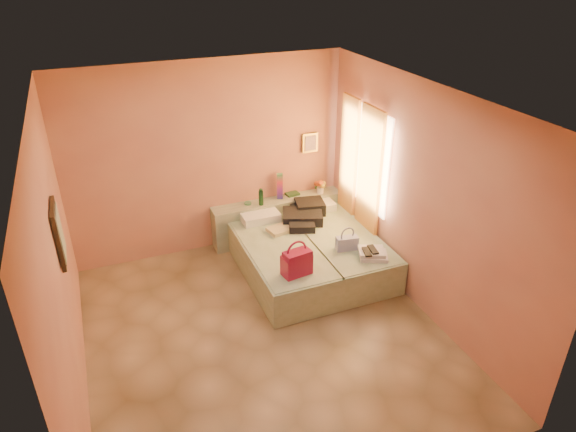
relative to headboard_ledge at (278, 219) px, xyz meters
name	(u,v)px	position (x,y,z in m)	size (l,w,h in m)	color
ground	(265,335)	(-0.98, -2.10, -0.33)	(4.50, 4.50, 0.00)	tan
room_walls	(262,176)	(-0.77, -1.53, 1.46)	(4.02, 4.51, 2.81)	tan
headboard_ledge	(278,219)	(0.00, 0.00, 0.00)	(2.05, 0.30, 0.65)	#A9B292
bed_left	(280,262)	(-0.38, -1.05, -0.08)	(0.90, 2.00, 0.50)	#AFC39D
bed_right	(339,249)	(0.52, -1.05, -0.08)	(0.90, 2.00, 0.50)	#AFC39D
water_bottle	(261,197)	(-0.29, -0.06, 0.45)	(0.07, 0.07, 0.25)	#12331D
rainbow_box	(280,186)	(0.06, 0.05, 0.52)	(0.09, 0.09, 0.40)	maroon
small_dish	(248,203)	(-0.47, 0.03, 0.34)	(0.11, 0.11, 0.03)	#4D8D5F
green_book	(292,194)	(0.27, 0.08, 0.34)	(0.20, 0.14, 0.03)	#254628
flower_vase	(320,185)	(0.70, -0.02, 0.45)	(0.20, 0.20, 0.26)	white
magenta_handbag	(297,262)	(-0.42, -1.73, 0.34)	(0.36, 0.20, 0.33)	maroon
khaki_garment	(280,230)	(-0.23, -0.67, 0.20)	(0.32, 0.25, 0.05)	tan
clothes_pile	(306,215)	(0.24, -0.51, 0.27)	(0.62, 0.62, 0.19)	black
blue_handbag	(347,243)	(0.42, -1.46, 0.27)	(0.29, 0.12, 0.19)	#404E9B
towel_stack	(374,254)	(0.65, -1.76, 0.23)	(0.35, 0.30, 0.10)	silver
sandal_pair	(370,251)	(0.59, -1.77, 0.29)	(0.16, 0.22, 0.02)	black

